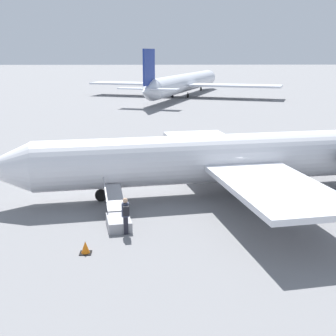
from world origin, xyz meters
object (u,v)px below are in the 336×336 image
passenger (126,213)px  airplane_far_left (185,83)px  airplane_main (233,157)px  boarding_stairs (118,217)px

passenger → airplane_far_left: bearing=-16.2°
airplane_far_left → passenger: airplane_far_left is taller
airplane_far_left → passenger: bearing=-166.9°
airplane_main → boarding_stairs: size_ratio=6.76×
passenger → boarding_stairs: bearing=10.8°
airplane_far_left → boarding_stairs: size_ratio=11.09×
airplane_main → boarding_stairs: airplane_main is taller
airplane_far_left → boarding_stairs: (8.04, 68.68, -2.21)m
airplane_main → passenger: (6.03, 6.37, -1.21)m
boarding_stairs → passenger: 1.45m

